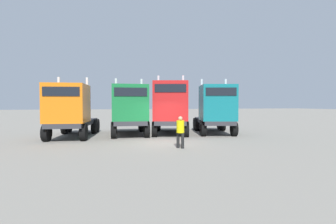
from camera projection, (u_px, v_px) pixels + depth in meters
The scene contains 6 objects.
ground at pixel (162, 143), 14.48m from camera, with size 200.00×200.00×0.00m, color gray.
semi_truck_orange at pixel (70, 110), 16.21m from camera, with size 3.27×6.46×4.15m.
semi_truck_green at pixel (130, 109), 17.56m from camera, with size 2.84×6.08×4.20m.
semi_truck_red at pixel (171, 108), 18.03m from camera, with size 3.97×6.29×4.48m.
semi_truck_teal at pixel (216, 109), 18.48m from camera, with size 3.84×6.29×4.27m.
visitor_in_hivis at pixel (180, 130), 12.64m from camera, with size 0.56×0.56×1.65m.
Camera 1 is at (-3.25, -14.04, 2.28)m, focal length 26.13 mm.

